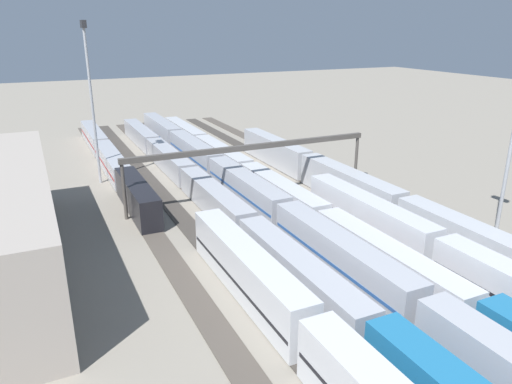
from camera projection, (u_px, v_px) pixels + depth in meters
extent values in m
plane|color=gray|center=(252.00, 198.00, 75.96)|extent=(400.00, 400.00, 0.00)
cube|color=#4C443D|center=(343.00, 183.00, 83.00)|extent=(140.00, 2.80, 0.12)
cube|color=#3D3833|center=(319.00, 187.00, 80.98)|extent=(140.00, 2.80, 0.12)
cube|color=#4C443D|center=(293.00, 191.00, 78.96)|extent=(140.00, 2.80, 0.12)
cube|color=#4C443D|center=(266.00, 196.00, 76.95)|extent=(140.00, 2.80, 0.12)
cube|color=#3D3833|center=(237.00, 200.00, 74.93)|extent=(140.00, 2.80, 0.12)
cube|color=#4C443D|center=(207.00, 205.00, 72.92)|extent=(140.00, 2.80, 0.12)
cube|color=#3D3833|center=(175.00, 210.00, 70.90)|extent=(140.00, 2.80, 0.12)
cube|color=#4C443D|center=(141.00, 215.00, 68.89)|extent=(140.00, 2.80, 0.12)
cube|color=silver|center=(367.00, 217.00, 61.59)|extent=(23.00, 3.00, 5.00)
cube|color=black|center=(367.00, 221.00, 61.80)|extent=(22.40, 3.06, 0.36)
cube|color=#B7BABF|center=(478.00, 249.00, 52.52)|extent=(23.00, 3.00, 5.00)
cube|color=#B7BABF|center=(348.00, 186.00, 73.22)|extent=(23.00, 3.00, 5.00)
cube|color=#B7BABF|center=(275.00, 151.00, 93.92)|extent=(23.00, 3.00, 5.00)
cube|color=#A8AAB2|center=(340.00, 258.00, 50.48)|extent=(23.00, 3.00, 5.00)
cube|color=#285193|center=(340.00, 258.00, 50.48)|extent=(22.40, 3.06, 0.36)
cube|color=#A8AAB2|center=(246.00, 191.00, 71.18)|extent=(23.00, 3.00, 5.00)
cube|color=#285193|center=(246.00, 190.00, 71.12)|extent=(22.40, 3.06, 0.36)
cube|color=#A8AAB2|center=(194.00, 154.00, 91.88)|extent=(23.00, 3.00, 5.00)
cube|color=#285193|center=(194.00, 154.00, 91.88)|extent=(22.40, 3.06, 0.36)
cube|color=#A8AAB2|center=(162.00, 131.00, 112.58)|extent=(23.00, 3.00, 5.00)
cube|color=#285193|center=(162.00, 134.00, 112.82)|extent=(22.40, 3.06, 0.36)
cube|color=silver|center=(247.00, 271.00, 47.79)|extent=(23.00, 3.00, 5.00)
cube|color=black|center=(247.00, 277.00, 47.99)|extent=(22.40, 3.06, 0.36)
cube|color=#A8AAB2|center=(298.00, 273.00, 48.69)|extent=(23.00, 3.00, 3.80)
cube|color=#A8AAB2|center=(214.00, 200.00, 69.39)|extent=(23.00, 3.00, 3.80)
cube|color=#A8AAB2|center=(169.00, 160.00, 90.09)|extent=(23.00, 3.00, 3.80)
cube|color=#A8AAB2|center=(141.00, 135.00, 110.79)|extent=(23.00, 3.00, 3.80)
cube|color=silver|center=(386.00, 260.00, 51.39)|extent=(23.00, 3.00, 3.80)
cube|color=maroon|center=(387.00, 259.00, 51.33)|extent=(22.40, 3.06, 0.36)
cube|color=silver|center=(280.00, 193.00, 72.08)|extent=(23.00, 3.00, 3.80)
cube|color=maroon|center=(280.00, 193.00, 72.06)|extent=(22.40, 3.06, 0.36)
cube|color=silver|center=(222.00, 156.00, 92.78)|extent=(23.00, 3.00, 3.80)
cube|color=maroon|center=(222.00, 155.00, 92.74)|extent=(22.40, 3.06, 0.36)
cube|color=silver|center=(184.00, 133.00, 113.48)|extent=(23.00, 3.00, 3.80)
cube|color=maroon|center=(184.00, 134.00, 113.59)|extent=(22.40, 3.06, 0.36)
cube|color=black|center=(137.00, 197.00, 69.64)|extent=(18.00, 3.00, 4.40)
cube|color=#A8AAB2|center=(112.00, 163.00, 88.30)|extent=(23.00, 3.00, 3.80)
cube|color=maroon|center=(112.00, 164.00, 88.36)|extent=(22.40, 3.06, 0.36)
cube|color=#A8AAB2|center=(94.00, 137.00, 109.00)|extent=(23.00, 3.00, 3.80)
cube|color=maroon|center=(94.00, 138.00, 109.09)|extent=(22.40, 3.06, 0.36)
cylinder|color=#9EA0A5|center=(93.00, 109.00, 79.42)|extent=(0.44, 0.44, 25.50)
cube|color=#262628|center=(83.00, 24.00, 75.07)|extent=(2.80, 0.70, 1.20)
cylinder|color=#9EA0A5|center=(510.00, 151.00, 56.54)|extent=(0.44, 0.44, 23.63)
cylinder|color=#4C4742|center=(356.00, 160.00, 82.25)|extent=(0.50, 0.50, 8.00)
cylinder|color=#4C4742|center=(124.00, 192.00, 66.45)|extent=(0.50, 0.50, 8.00)
cube|color=#4C4742|center=(252.00, 147.00, 72.92)|extent=(0.70, 40.00, 0.80)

